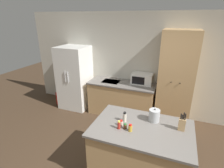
{
  "coord_description": "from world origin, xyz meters",
  "views": [
    {
      "loc": [
        0.52,
        -2.02,
        2.46
      ],
      "look_at": [
        -0.81,
        1.4,
        1.05
      ],
      "focal_mm": 28.0,
      "sensor_mm": 36.0,
      "label": 1
    }
  ],
  "objects_px": {
    "spice_bottle_short_red": "(130,128)",
    "fire_extinguisher": "(58,98)",
    "spice_bottle_amber_oil": "(125,117)",
    "knife_block": "(182,124)",
    "spice_bottle_pale_salt": "(121,123)",
    "kettle": "(154,115)",
    "spice_bottle_tall_dark": "(119,125)",
    "microwave": "(142,79)",
    "pantry_cabinet": "(176,80)",
    "spice_bottle_green_herb": "(125,126)",
    "refrigerator": "(75,78)"
  },
  "relations": [
    {
      "from": "spice_bottle_tall_dark",
      "to": "spice_bottle_green_herb",
      "type": "bearing_deg",
      "value": 23.01
    },
    {
      "from": "refrigerator",
      "to": "spice_bottle_short_red",
      "type": "relative_size",
      "value": 15.88
    },
    {
      "from": "spice_bottle_short_red",
      "to": "kettle",
      "type": "bearing_deg",
      "value": 54.35
    },
    {
      "from": "spice_bottle_tall_dark",
      "to": "fire_extinguisher",
      "type": "height_order",
      "value": "spice_bottle_tall_dark"
    },
    {
      "from": "refrigerator",
      "to": "kettle",
      "type": "relative_size",
      "value": 7.95
    },
    {
      "from": "kettle",
      "to": "microwave",
      "type": "bearing_deg",
      "value": 108.07
    },
    {
      "from": "refrigerator",
      "to": "spice_bottle_tall_dark",
      "type": "distance_m",
      "value": 2.74
    },
    {
      "from": "fire_extinguisher",
      "to": "refrigerator",
      "type": "bearing_deg",
      "value": 15.32
    },
    {
      "from": "microwave",
      "to": "spice_bottle_amber_oil",
      "type": "relative_size",
      "value": 3.14
    },
    {
      "from": "refrigerator",
      "to": "spice_bottle_pale_salt",
      "type": "distance_m",
      "value": 2.69
    },
    {
      "from": "spice_bottle_short_red",
      "to": "kettle",
      "type": "distance_m",
      "value": 0.48
    },
    {
      "from": "pantry_cabinet",
      "to": "knife_block",
      "type": "xyz_separation_m",
      "value": [
        0.16,
        -1.68,
        -0.08
      ]
    },
    {
      "from": "spice_bottle_green_herb",
      "to": "kettle",
      "type": "height_order",
      "value": "kettle"
    },
    {
      "from": "spice_bottle_pale_salt",
      "to": "fire_extinguisher",
      "type": "height_order",
      "value": "spice_bottle_pale_salt"
    },
    {
      "from": "microwave",
      "to": "spice_bottle_tall_dark",
      "type": "xyz_separation_m",
      "value": [
        0.1,
        -2.07,
        -0.03
      ]
    },
    {
      "from": "spice_bottle_tall_dark",
      "to": "kettle",
      "type": "distance_m",
      "value": 0.6
    },
    {
      "from": "fire_extinguisher",
      "to": "kettle",
      "type": "bearing_deg",
      "value": -24.72
    },
    {
      "from": "spice_bottle_short_red",
      "to": "fire_extinguisher",
      "type": "bearing_deg",
      "value": 146.81
    },
    {
      "from": "spice_bottle_green_herb",
      "to": "microwave",
      "type": "bearing_deg",
      "value": 95.17
    },
    {
      "from": "spice_bottle_amber_oil",
      "to": "kettle",
      "type": "height_order",
      "value": "kettle"
    },
    {
      "from": "knife_block",
      "to": "spice_bottle_tall_dark",
      "type": "distance_m",
      "value": 0.9
    },
    {
      "from": "pantry_cabinet",
      "to": "refrigerator",
      "type": "bearing_deg",
      "value": -178.58
    },
    {
      "from": "knife_block",
      "to": "spice_bottle_pale_salt",
      "type": "relative_size",
      "value": 2.97
    },
    {
      "from": "fire_extinguisher",
      "to": "pantry_cabinet",
      "type": "bearing_deg",
      "value": 3.83
    },
    {
      "from": "knife_block",
      "to": "fire_extinguisher",
      "type": "height_order",
      "value": "knife_block"
    },
    {
      "from": "spice_bottle_tall_dark",
      "to": "spice_bottle_amber_oil",
      "type": "distance_m",
      "value": 0.22
    },
    {
      "from": "refrigerator",
      "to": "knife_block",
      "type": "xyz_separation_m",
      "value": [
        2.82,
        -1.61,
        0.16
      ]
    },
    {
      "from": "spice_bottle_short_red",
      "to": "fire_extinguisher",
      "type": "distance_m",
      "value": 3.29
    },
    {
      "from": "microwave",
      "to": "spice_bottle_green_herb",
      "type": "xyz_separation_m",
      "value": [
        0.18,
        -2.04,
        -0.05
      ]
    },
    {
      "from": "refrigerator",
      "to": "microwave",
      "type": "distance_m",
      "value": 1.88
    },
    {
      "from": "spice_bottle_short_red",
      "to": "spice_bottle_amber_oil",
      "type": "relative_size",
      "value": 0.67
    },
    {
      "from": "knife_block",
      "to": "microwave",
      "type": "bearing_deg",
      "value": 118.14
    },
    {
      "from": "fire_extinguisher",
      "to": "spice_bottle_short_red",
      "type": "bearing_deg",
      "value": -33.19
    },
    {
      "from": "pantry_cabinet",
      "to": "spice_bottle_tall_dark",
      "type": "relative_size",
      "value": 16.74
    },
    {
      "from": "spice_bottle_tall_dark",
      "to": "kettle",
      "type": "height_order",
      "value": "kettle"
    },
    {
      "from": "knife_block",
      "to": "kettle",
      "type": "distance_m",
      "value": 0.42
    },
    {
      "from": "spice_bottle_tall_dark",
      "to": "spice_bottle_amber_oil",
      "type": "height_order",
      "value": "spice_bottle_amber_oil"
    },
    {
      "from": "spice_bottle_amber_oil",
      "to": "fire_extinguisher",
      "type": "xyz_separation_m",
      "value": [
        -2.53,
        1.54,
        -0.8
      ]
    },
    {
      "from": "pantry_cabinet",
      "to": "spice_bottle_pale_salt",
      "type": "xyz_separation_m",
      "value": [
        -0.68,
        -1.89,
        -0.14
      ]
    },
    {
      "from": "spice_bottle_short_red",
      "to": "spice_bottle_pale_salt",
      "type": "height_order",
      "value": "spice_bottle_short_red"
    },
    {
      "from": "spice_bottle_tall_dark",
      "to": "spice_bottle_pale_salt",
      "type": "height_order",
      "value": "spice_bottle_tall_dark"
    },
    {
      "from": "pantry_cabinet",
      "to": "knife_block",
      "type": "distance_m",
      "value": 1.69
    },
    {
      "from": "kettle",
      "to": "fire_extinguisher",
      "type": "height_order",
      "value": "kettle"
    },
    {
      "from": "microwave",
      "to": "spice_bottle_tall_dark",
      "type": "height_order",
      "value": "microwave"
    },
    {
      "from": "pantry_cabinet",
      "to": "fire_extinguisher",
      "type": "relative_size",
      "value": 5.01
    },
    {
      "from": "fire_extinguisher",
      "to": "spice_bottle_tall_dark",
      "type": "bearing_deg",
      "value": -34.98
    },
    {
      "from": "spice_bottle_tall_dark",
      "to": "kettle",
      "type": "relative_size",
      "value": 0.61
    },
    {
      "from": "refrigerator",
      "to": "kettle",
      "type": "xyz_separation_m",
      "value": [
        2.42,
        -1.51,
        0.15
      ]
    },
    {
      "from": "knife_block",
      "to": "spice_bottle_tall_dark",
      "type": "bearing_deg",
      "value": -160.98
    },
    {
      "from": "pantry_cabinet",
      "to": "kettle",
      "type": "bearing_deg",
      "value": -98.77
    }
  ]
}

